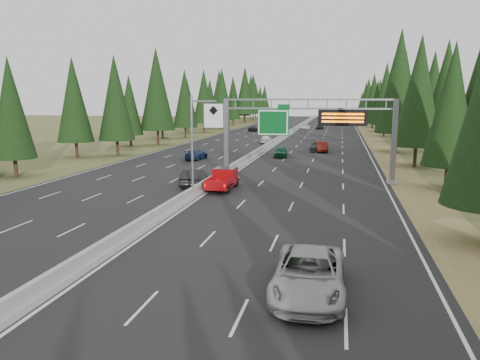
{
  "coord_description": "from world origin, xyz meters",
  "views": [
    {
      "loc": [
        11.31,
        -9.92,
        7.81
      ],
      "look_at": [
        4.91,
        20.0,
        2.53
      ],
      "focal_mm": 35.0,
      "sensor_mm": 36.0,
      "label": 1
    }
  ],
  "objects": [
    {
      "name": "car_ahead_dkred",
      "position": [
        8.71,
        60.64,
        0.85
      ],
      "size": [
        2.12,
        4.84,
        1.55
      ],
      "primitive_type": "imported",
      "rotation": [
        0.0,
        0.0,
        0.1
      ],
      "color": "#5D140D",
      "rests_on": "road"
    },
    {
      "name": "silver_minivan",
      "position": [
        10.29,
        8.0,
        0.93
      ],
      "size": [
        2.92,
        6.18,
        1.71
      ],
      "primitive_type": "imported",
      "rotation": [
        0.0,
        0.0,
        0.01
      ],
      "color": "#A1A1A5",
      "rests_on": "road"
    },
    {
      "name": "shoulder_left",
      "position": [
        -17.8,
        80.0,
        0.03
      ],
      "size": [
        3.6,
        260.0,
        0.06
      ],
      "primitive_type": "cube",
      "color": "#4C5628",
      "rests_on": "ground"
    },
    {
      "name": "hov_sign_pole",
      "position": [
        0.58,
        24.97,
        4.72
      ],
      "size": [
        2.8,
        0.5,
        8.0
      ],
      "color": "slate",
      "rests_on": "road"
    },
    {
      "name": "red_pickup",
      "position": [
        1.5,
        29.3,
        1.07
      ],
      "size": [
        1.96,
        5.49,
        1.79
      ],
      "color": "black",
      "rests_on": "road"
    },
    {
      "name": "car_ahead_green",
      "position": [
        3.5,
        53.0,
        0.81
      ],
      "size": [
        2.01,
        4.37,
        1.45
      ],
      "primitive_type": "imported",
      "rotation": [
        0.0,
        0.0,
        0.07
      ],
      "color": "#12522F",
      "rests_on": "road"
    },
    {
      "name": "car_onc_far",
      "position": [
        -9.3,
        103.58,
        0.73
      ],
      "size": [
        2.56,
        4.82,
        1.29
      ],
      "primitive_type": "imported",
      "rotation": [
        0.0,
        0.0,
        3.05
      ],
      "color": "black",
      "rests_on": "road"
    },
    {
      "name": "tree_row_right",
      "position": [
        22.29,
        65.23,
        8.9
      ],
      "size": [
        11.63,
        242.99,
        18.03
      ],
      "color": "black",
      "rests_on": "ground"
    },
    {
      "name": "car_onc_blue",
      "position": [
        -6.97,
        48.15,
        0.74
      ],
      "size": [
        2.16,
        4.66,
        1.32
      ],
      "primitive_type": "imported",
      "rotation": [
        0.0,
        0.0,
        3.07
      ],
      "color": "navy",
      "rests_on": "road"
    },
    {
      "name": "car_onc_near",
      "position": [
        -1.5,
        29.99,
        0.86
      ],
      "size": [
        2.08,
        4.85,
        1.55
      ],
      "primitive_type": "imported",
      "rotation": [
        0.0,
        0.0,
        3.24
      ],
      "color": "black",
      "rests_on": "road"
    },
    {
      "name": "shoulder_right",
      "position": [
        17.8,
        80.0,
        0.03
      ],
      "size": [
        3.6,
        260.0,
        0.06
      ],
      "primitive_type": "cube",
      "color": "olive",
      "rests_on": "ground"
    },
    {
      "name": "car_ahead_white",
      "position": [
        2.46,
        113.15,
        0.76
      ],
      "size": [
        2.6,
        5.05,
        1.36
      ],
      "primitive_type": "imported",
      "rotation": [
        0.0,
        0.0,
        0.07
      ],
      "color": "white",
      "rests_on": "road"
    },
    {
      "name": "road",
      "position": [
        0.0,
        80.0,
        0.04
      ],
      "size": [
        32.0,
        260.0,
        0.08
      ],
      "primitive_type": "cube",
      "color": "black",
      "rests_on": "ground"
    },
    {
      "name": "sign_gantry",
      "position": [
        8.92,
        34.88,
        5.27
      ],
      "size": [
        16.75,
        0.98,
        7.8
      ],
      "color": "slate",
      "rests_on": "road"
    },
    {
      "name": "tree_row_left",
      "position": [
        -21.73,
        74.65,
        8.99
      ],
      "size": [
        12.44,
        240.51,
        18.98
      ],
      "color": "black",
      "rests_on": "ground"
    },
    {
      "name": "car_onc_white",
      "position": [
        -1.5,
        72.28,
        0.82
      ],
      "size": [
        1.86,
        4.39,
        1.48
      ],
      "primitive_type": "imported",
      "rotation": [
        0.0,
        0.0,
        3.17
      ],
      "color": "silver",
      "rests_on": "road"
    },
    {
      "name": "car_ahead_far",
      "position": [
        6.04,
        115.07,
        0.75
      ],
      "size": [
        1.91,
        4.07,
        1.35
      ],
      "primitive_type": "imported",
      "rotation": [
        0.0,
        0.0,
        -0.08
      ],
      "color": "black",
      "rests_on": "road"
    },
    {
      "name": "median_barrier",
      "position": [
        0.0,
        80.0,
        0.41
      ],
      "size": [
        0.7,
        260.0,
        0.85
      ],
      "color": "gray",
      "rests_on": "road"
    },
    {
      "name": "car_ahead_dkgrey",
      "position": [
        8.14,
        61.36,
        0.87
      ],
      "size": [
        2.33,
        5.46,
        1.57
      ],
      "primitive_type": "imported",
      "rotation": [
        0.0,
        0.0,
        -0.02
      ],
      "color": "black",
      "rests_on": "road"
    }
  ]
}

